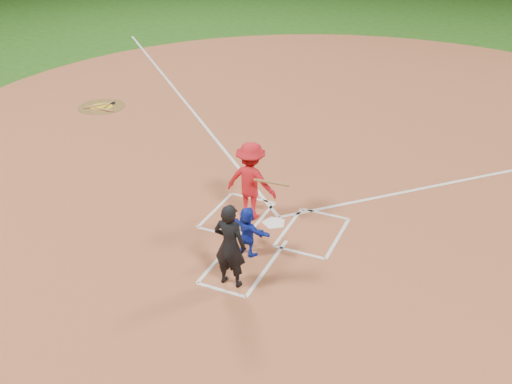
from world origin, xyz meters
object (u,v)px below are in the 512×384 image
at_px(umpire, 230,245).
at_px(batter_at_plate, 251,181).
at_px(home_plate, 274,223).
at_px(catcher, 247,231).
at_px(on_deck_circle, 102,107).

relative_size(umpire, batter_at_plate, 0.94).
height_order(home_plate, catcher, catcher).
xyz_separation_m(home_plate, batter_at_plate, (-0.64, 0.06, 0.97)).
bearing_deg(home_plate, umpire, 91.70).
height_order(home_plate, on_deck_circle, home_plate).
bearing_deg(home_plate, on_deck_circle, -29.09).
bearing_deg(catcher, batter_at_plate, -51.91).
xyz_separation_m(home_plate, on_deck_circle, (-8.86, 4.93, -0.00)).
distance_m(home_plate, batter_at_plate, 1.16).
height_order(on_deck_circle, catcher, catcher).
bearing_deg(on_deck_circle, catcher, -35.73).
xyz_separation_m(catcher, umpire, (0.13, -1.11, 0.34)).
bearing_deg(umpire, on_deck_circle, -40.30).
relative_size(on_deck_circle, batter_at_plate, 0.87).
distance_m(on_deck_circle, catcher, 10.86).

